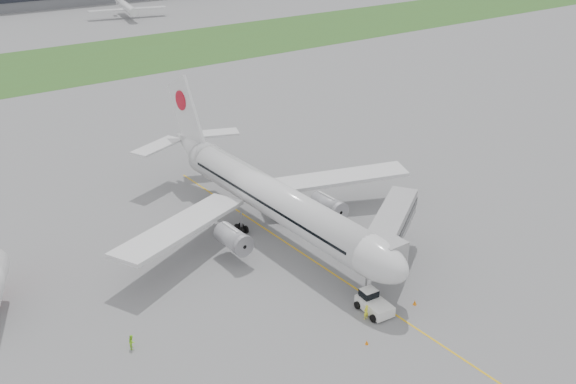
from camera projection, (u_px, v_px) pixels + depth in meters
ground at (290, 245)px, 86.90m from camera, size 600.00×600.00×0.00m
apron_markings at (313, 260)px, 83.27m from camera, size 70.00×70.00×0.04m
grass_strip at (25, 70)px, 174.12m from camera, size 600.00×50.00×0.02m
airliner at (268, 195)px, 88.07m from camera, size 48.13×53.95×17.88m
pushback_tug at (373, 302)px, 72.82m from camera, size 3.38×4.65×2.25m
jet_bridge at (391, 229)px, 78.82m from camera, size 15.44×12.56×7.80m
safety_cone_left at (367, 342)px, 67.53m from camera, size 0.38×0.38×0.52m
safety_cone_right at (415, 302)px, 74.06m from camera, size 0.45×0.45×0.62m
ground_crew_near at (366, 312)px, 71.34m from camera, size 0.70×0.49×1.83m
ground_crew_far at (132, 342)px, 66.75m from camera, size 0.90×0.98×1.63m
distant_aircraft_right at (128, 18)px, 249.11m from camera, size 34.89×32.30×11.34m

